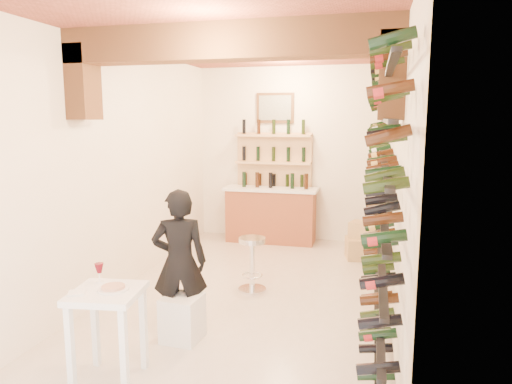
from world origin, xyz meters
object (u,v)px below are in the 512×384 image
white_stool (182,318)px  person (180,263)px  back_counter (271,213)px  tasting_table (107,307)px  crate_lower (364,248)px  wine_rack (376,180)px  chrome_barstool (252,260)px

white_stool → person: size_ratio=0.30×
back_counter → person: 3.93m
tasting_table → crate_lower: (2.07, 4.20, -0.50)m
wine_rack → back_counter: (-1.83, 2.65, -1.02)m
crate_lower → white_stool: bearing=-117.7°
tasting_table → crate_lower: size_ratio=1.76×
crate_lower → back_counter: bearing=157.4°
back_counter → white_stool: bearing=-90.8°
back_counter → tasting_table: 4.93m
tasting_table → white_stool: size_ratio=2.15×
person → crate_lower: size_ratio=2.74×
tasting_table → person: (0.25, 0.99, 0.10)m
chrome_barstool → white_stool: bearing=-102.8°
back_counter → tasting_table: (-0.37, -4.91, 0.14)m
tasting_table → back_counter: bearing=78.0°
wine_rack → crate_lower: wine_rack is taller
white_stool → back_counter: bearing=89.2°
white_stool → person: person is taller
white_stool → person: bearing=118.7°
white_stool → crate_lower: (1.76, 3.34, -0.06)m
back_counter → wine_rack: bearing=-55.3°
back_counter → chrome_barstool: (0.29, -2.52, -0.12)m
chrome_barstool → crate_lower: size_ratio=1.27×
tasting_table → white_stool: (0.32, 0.86, -0.44)m
wine_rack → chrome_barstool: (-1.54, 0.13, -1.13)m
back_counter → chrome_barstool: bearing=-83.4°
wine_rack → person: wine_rack is taller
tasting_table → chrome_barstool: tasting_table is taller
wine_rack → back_counter: 3.38m
wine_rack → back_counter: bearing=124.7°
white_stool → crate_lower: white_stool is taller
tasting_table → white_stool: tasting_table is taller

